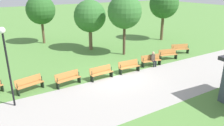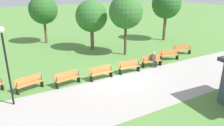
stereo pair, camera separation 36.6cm
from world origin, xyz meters
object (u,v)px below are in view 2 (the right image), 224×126
at_px(bench_6, 29,83).
at_px(bench_4, 101,72).
at_px(bench_0, 182,49).
at_px(tree_2, 91,16).
at_px(bench_2, 152,60).
at_px(bench_1, 169,55).
at_px(person_seated, 154,59).
at_px(tree_0, 43,10).
at_px(bench_5, 67,78).
at_px(tree_1, 166,4).
at_px(bench_3, 129,66).
at_px(lamp_post, 5,53).
at_px(tree_3, 126,12).

bearing_deg(bench_6, bench_4, 157.79).
bearing_deg(bench_0, tree_2, -20.77).
bearing_deg(bench_2, bench_6, 5.58).
relative_size(bench_1, person_seated, 1.47).
relative_size(person_seated, tree_0, 0.23).
bearing_deg(tree_2, bench_6, 41.03).
distance_m(bench_5, tree_2, 8.92).
xyz_separation_m(bench_4, person_seated, (-4.83, -0.07, 0.17)).
xyz_separation_m(bench_6, tree_1, (-16.38, -5.73, 3.70)).
relative_size(bench_3, lamp_post, 0.40).
xyz_separation_m(bench_6, lamp_post, (1.12, 1.40, 2.52)).
distance_m(bench_2, tree_3, 5.08).
bearing_deg(tree_1, bench_0, 65.01).
xyz_separation_m(bench_4, tree_0, (0.80, -12.08, 3.20)).
bearing_deg(tree_3, bench_2, 92.73).
bearing_deg(bench_6, lamp_post, 37.46).
relative_size(tree_2, lamp_post, 1.14).
distance_m(bench_0, tree_3, 6.45).
relative_size(bench_3, bench_5, 0.98).
xyz_separation_m(bench_1, tree_0, (7.87, -11.39, 3.20)).
relative_size(bench_4, bench_5, 0.98).
height_order(tree_2, tree_3, tree_3).
height_order(bench_3, tree_1, tree_1).
bearing_deg(bench_3, person_seated, -175.55).
bearing_deg(bench_2, person_seated, 129.30).
bearing_deg(bench_3, tree_0, -72.48).
height_order(bench_0, bench_2, same).
bearing_deg(bench_4, tree_2, -113.18).
xyz_separation_m(tree_1, tree_2, (9.07, -0.63, -0.82)).
bearing_deg(bench_6, bench_1, 166.09).
relative_size(bench_0, tree_1, 0.30).
bearing_deg(bench_4, person_seated, 178.07).
bearing_deg(bench_4, tree_0, -88.98).
bearing_deg(bench_4, bench_3, 177.22).
height_order(person_seated, tree_3, tree_3).
distance_m(bench_4, tree_0, 12.52).
relative_size(bench_4, tree_0, 0.33).
distance_m(bench_2, tree_1, 10.02).
distance_m(tree_2, tree_3, 3.76).
xyz_separation_m(tree_2, lamp_post, (8.43, 7.76, -0.36)).
bearing_deg(tree_0, bench_0, 133.43).
distance_m(bench_3, tree_3, 5.68).
distance_m(person_seated, tree_3, 5.09).
xyz_separation_m(bench_0, person_seated, (4.51, 1.29, 0.17)).
distance_m(bench_3, person_seated, 2.46).
bearing_deg(bench_1, tree_2, -41.17).
height_order(bench_1, lamp_post, lamp_post).
distance_m(tree_0, lamp_post, 13.75).
relative_size(bench_2, bench_6, 0.99).
height_order(bench_1, bench_2, same).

